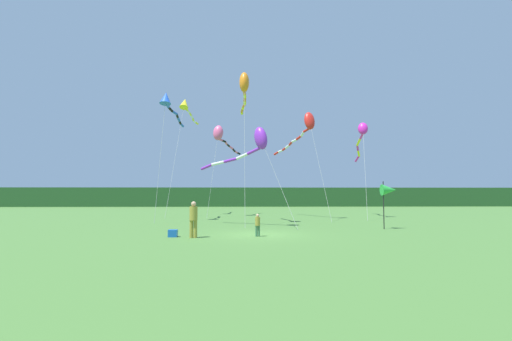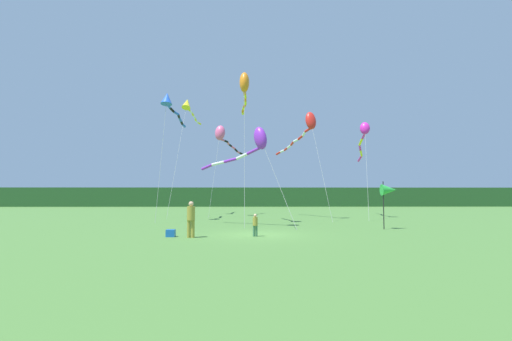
% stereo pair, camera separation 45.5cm
% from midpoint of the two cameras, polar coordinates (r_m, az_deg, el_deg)
% --- Properties ---
extents(ground_plane, '(120.00, 120.00, 0.00)m').
position_cam_midpoint_polar(ground_plane, '(19.87, 0.96, -9.77)').
color(ground_plane, '#477533').
extents(distant_treeline, '(108.00, 3.76, 3.24)m').
position_cam_midpoint_polar(distant_treeline, '(64.75, -0.37, -4.08)').
color(distant_treeline, '#234C23').
rests_on(distant_treeline, ground).
extents(person_adult, '(0.39, 0.39, 1.77)m').
position_cam_midpoint_polar(person_adult, '(18.57, -9.23, -7.10)').
color(person_adult, olive).
rests_on(person_adult, ground).
extents(person_child, '(0.25, 0.25, 1.13)m').
position_cam_midpoint_polar(person_child, '(18.89, 0.57, -8.17)').
color(person_child, '#3F724C').
rests_on(person_child, ground).
extents(cooler_box, '(0.43, 0.38, 0.36)m').
position_cam_midpoint_polar(cooler_box, '(19.21, -12.26, -9.36)').
color(cooler_box, '#1959B2').
rests_on(cooler_box, ground).
extents(banner_flag_pole, '(0.90, 0.70, 2.90)m').
position_cam_midpoint_polar(banner_flag_pole, '(24.20, 20.18, -2.86)').
color(banner_flag_pole, black).
rests_on(banner_flag_pole, ground).
extents(kite_orange, '(0.73, 6.75, 11.01)m').
position_cam_midpoint_polar(kite_orange, '(27.80, -1.32, 12.85)').
color(kite_orange, '#B2B2B2').
rests_on(kite_orange, ground).
extents(kite_red, '(3.61, 9.69, 9.22)m').
position_cam_midpoint_polar(kite_red, '(32.85, 8.12, 6.74)').
color(kite_red, '#B2B2B2').
rests_on(kite_red, ground).
extents(kite_magenta, '(2.27, 9.94, 8.64)m').
position_cam_midpoint_polar(kite_magenta, '(35.77, 16.52, 5.31)').
color(kite_magenta, '#B2B2B2').
rests_on(kite_magenta, ground).
extents(kite_blue, '(1.29, 6.59, 10.30)m').
position_cam_midpoint_polar(kite_blue, '(31.35, -12.78, 10.14)').
color(kite_blue, '#B2B2B2').
rests_on(kite_blue, ground).
extents(kite_yellow, '(1.76, 9.38, 12.11)m').
position_cam_midpoint_polar(kite_yellow, '(39.76, -10.05, 9.69)').
color(kite_yellow, '#B2B2B2').
rests_on(kite_yellow, ground).
extents(kite_purple, '(6.38, 5.13, 6.67)m').
position_cam_midpoint_polar(kite_purple, '(24.70, 0.33, 4.36)').
color(kite_purple, '#B2B2B2').
rests_on(kite_purple, ground).
extents(kite_rainbow, '(2.96, 6.90, 8.82)m').
position_cam_midpoint_polar(kite_rainbow, '(36.44, -4.90, 5.43)').
color(kite_rainbow, '#B2B2B2').
rests_on(kite_rainbow, ground).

